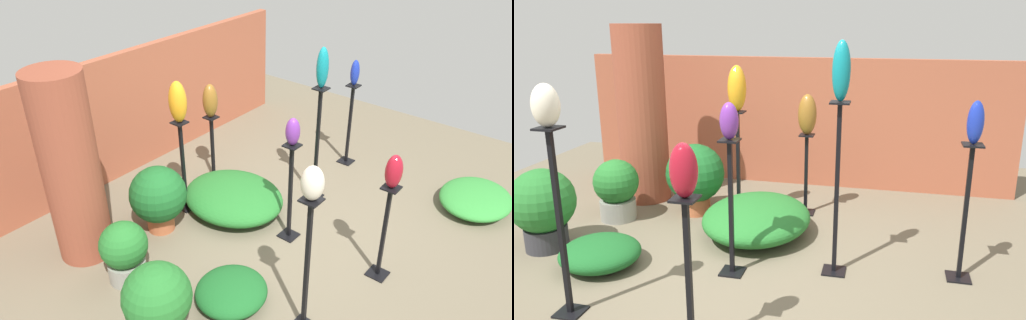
% 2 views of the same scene
% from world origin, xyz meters
% --- Properties ---
extents(ground_plane, '(8.00, 8.00, 0.00)m').
position_xyz_m(ground_plane, '(0.00, 0.00, 0.00)').
color(ground_plane, '#6B604C').
extents(brick_wall_back, '(5.60, 0.12, 1.67)m').
position_xyz_m(brick_wall_back, '(0.00, 2.55, 0.84)').
color(brick_wall_back, '#9E5138').
rests_on(brick_wall_back, ground).
extents(brick_pillar, '(0.57, 0.57, 2.09)m').
position_xyz_m(brick_pillar, '(-1.61, 1.52, 1.04)').
color(brick_pillar, brown).
rests_on(brick_pillar, ground).
extents(pedestal_ivory, '(0.20, 0.20, 1.43)m').
position_xyz_m(pedestal_ivory, '(-1.00, -0.94, 0.66)').
color(pedestal_ivory, black).
rests_on(pedestal_ivory, ground).
extents(pedestal_teal, '(0.20, 0.20, 1.50)m').
position_xyz_m(pedestal_teal, '(0.85, 0.16, 0.69)').
color(pedestal_teal, black).
rests_on(pedestal_teal, ground).
extents(pedestal_cobalt, '(0.20, 0.20, 1.18)m').
position_xyz_m(pedestal_cobalt, '(1.90, 0.29, 0.54)').
color(pedestal_cobalt, black).
rests_on(pedestal_cobalt, ground).
extents(pedestal_amber, '(0.20, 0.20, 1.18)m').
position_xyz_m(pedestal_amber, '(-0.35, 1.27, 0.54)').
color(pedestal_amber, black).
rests_on(pedestal_amber, ground).
extents(pedestal_ruby, '(0.20, 0.20, 1.08)m').
position_xyz_m(pedestal_ruby, '(0.06, -1.15, 0.49)').
color(pedestal_ruby, black).
rests_on(pedestal_ruby, ground).
extents(pedestal_violet, '(0.20, 0.20, 1.19)m').
position_xyz_m(pedestal_violet, '(-0.01, -0.06, 0.55)').
color(pedestal_violet, black).
rests_on(pedestal_violet, ground).
extents(pedestal_bronze, '(0.20, 0.20, 0.92)m').
position_xyz_m(pedestal_bronze, '(0.38, 1.48, 0.41)').
color(pedestal_bronze, black).
rests_on(pedestal_bronze, ground).
extents(art_vase_ivory, '(0.18, 0.19, 0.30)m').
position_xyz_m(art_vase_ivory, '(-1.00, -0.94, 1.57)').
color(art_vase_ivory, beige).
rests_on(art_vase_ivory, pedestal_ivory).
extents(art_vase_teal, '(0.15, 0.14, 0.48)m').
position_xyz_m(art_vase_teal, '(0.85, 0.16, 1.74)').
color(art_vase_teal, '#0F727A').
rests_on(art_vase_teal, pedestal_teal).
extents(art_vase_cobalt, '(0.13, 0.12, 0.35)m').
position_xyz_m(art_vase_cobalt, '(1.90, 0.29, 1.35)').
color(art_vase_cobalt, '#192D9E').
rests_on(art_vase_cobalt, pedestal_cobalt).
extents(art_vase_amber, '(0.20, 0.21, 0.49)m').
position_xyz_m(art_vase_amber, '(-0.35, 1.27, 1.43)').
color(art_vase_amber, orange).
rests_on(art_vase_amber, pedestal_amber).
extents(art_vase_ruby, '(0.18, 0.16, 0.34)m').
position_xyz_m(art_vase_ruby, '(0.06, -1.15, 1.26)').
color(art_vase_ruby, maroon).
rests_on(art_vase_ruby, pedestal_ruby).
extents(art_vase_violet, '(0.15, 0.15, 0.30)m').
position_xyz_m(art_vase_violet, '(-0.01, -0.06, 1.34)').
color(art_vase_violet, '#6B2D8C').
rests_on(art_vase_violet, pedestal_violet).
extents(art_vase_bronze, '(0.20, 0.18, 0.44)m').
position_xyz_m(art_vase_bronze, '(0.38, 1.48, 1.14)').
color(art_vase_bronze, brown).
rests_on(art_vase_bronze, pedestal_bronze).
extents(potted_plant_near_pillar, '(0.66, 0.66, 0.80)m').
position_xyz_m(potted_plant_near_pillar, '(-0.83, 1.19, 0.45)').
color(potted_plant_near_pillar, '#B25B38').
rests_on(potted_plant_near_pillar, ground).
extents(potted_plant_front_right, '(0.49, 0.49, 0.68)m').
position_xyz_m(potted_plant_front_right, '(-1.61, 0.82, 0.36)').
color(potted_plant_front_right, gray).
rests_on(potted_plant_front_right, ground).
extents(potted_plant_walkway_edge, '(0.62, 0.62, 0.79)m').
position_xyz_m(potted_plant_walkway_edge, '(-1.89, -0.01, 0.43)').
color(potted_plant_walkway_edge, '#2D2D33').
rests_on(potted_plant_walkway_edge, ground).
extents(foliage_bed_east, '(1.09, 1.28, 0.36)m').
position_xyz_m(foliage_bed_east, '(-0.01, 0.78, 0.18)').
color(foliage_bed_east, '#236B28').
rests_on(foliage_bed_east, ground).
extents(foliage_bed_west, '(1.00, 0.84, 0.25)m').
position_xyz_m(foliage_bed_west, '(1.92, -1.52, 0.13)').
color(foliage_bed_west, '#338C38').
rests_on(foliage_bed_west, ground).
extents(foliage_bed_center, '(0.72, 0.70, 0.26)m').
position_xyz_m(foliage_bed_center, '(-1.18, -0.22, 0.13)').
color(foliage_bed_center, '#195923').
rests_on(foliage_bed_center, ground).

